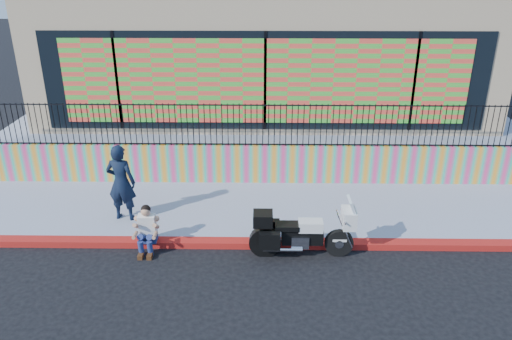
{
  "coord_description": "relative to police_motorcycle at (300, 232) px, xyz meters",
  "views": [
    {
      "loc": [
        -0.05,
        -9.81,
        6.11
      ],
      "look_at": [
        -0.21,
        1.2,
        1.38
      ],
      "focal_mm": 35.0,
      "sensor_mm": 36.0,
      "label": 1
    }
  ],
  "objects": [
    {
      "name": "metal_fence",
      "position": [
        -0.78,
        3.6,
        1.26
      ],
      "size": [
        15.8,
        0.04,
        1.2
      ],
      "primitive_type": null,
      "color": "black",
      "rests_on": "mural_wall"
    },
    {
      "name": "sidewalk",
      "position": [
        -0.78,
        2.0,
        -0.51
      ],
      "size": [
        16.0,
        3.0,
        0.15
      ],
      "primitive_type": "cube",
      "color": "#878DA2",
      "rests_on": "ground"
    },
    {
      "name": "police_motorcycle",
      "position": [
        0.0,
        0.0,
        0.0
      ],
      "size": [
        2.26,
        0.75,
        1.41
      ],
      "color": "black",
      "rests_on": "ground"
    },
    {
      "name": "red_curb",
      "position": [
        -0.78,
        0.35,
        -0.51
      ],
      "size": [
        16.0,
        0.3,
        0.15
      ],
      "primitive_type": "cube",
      "color": "maroon",
      "rests_on": "ground"
    },
    {
      "name": "seated_man",
      "position": [
        -3.4,
        0.1,
        -0.14
      ],
      "size": [
        0.54,
        0.71,
        1.06
      ],
      "color": "navy",
      "rests_on": "ground"
    },
    {
      "name": "ground",
      "position": [
        -0.78,
        0.35,
        -0.59
      ],
      "size": [
        90.0,
        90.0,
        0.0
      ],
      "primitive_type": "plane",
      "color": "black",
      "rests_on": "ground"
    },
    {
      "name": "storefront_building",
      "position": [
        -0.78,
        8.48,
        2.66
      ],
      "size": [
        14.0,
        8.06,
        4.0
      ],
      "color": "tan",
      "rests_on": "elevated_platform"
    },
    {
      "name": "mural_wall",
      "position": [
        -0.78,
        3.6,
        0.11
      ],
      "size": [
        16.0,
        0.2,
        1.1
      ],
      "primitive_type": "cube",
      "color": "#EC3E7F",
      "rests_on": "sidewalk"
    },
    {
      "name": "police_officer",
      "position": [
        -4.23,
        1.36,
        0.53
      ],
      "size": [
        0.76,
        0.56,
        1.93
      ],
      "primitive_type": "imported",
      "rotation": [
        0.0,
        0.0,
        2.99
      ],
      "color": "black",
      "rests_on": "sidewalk"
    },
    {
      "name": "elevated_platform",
      "position": [
        -0.78,
        8.7,
        0.04
      ],
      "size": [
        16.0,
        10.0,
        1.25
      ],
      "primitive_type": "cube",
      "color": "#878DA2",
      "rests_on": "ground"
    }
  ]
}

